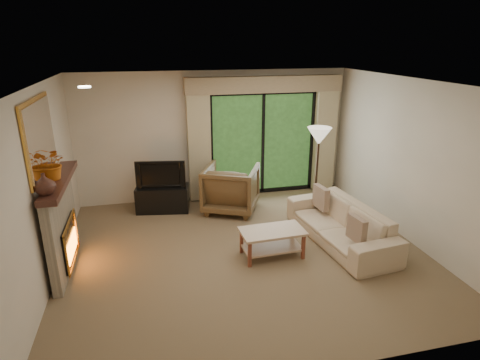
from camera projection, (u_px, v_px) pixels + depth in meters
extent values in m
plane|color=brown|center=(244.00, 252.00, 6.30)|extent=(5.50, 5.50, 0.00)
plane|color=silver|center=(245.00, 83.00, 5.44)|extent=(5.50, 5.50, 0.00)
plane|color=beige|center=(215.00, 136.00, 8.16)|extent=(5.00, 0.00, 5.00)
plane|color=beige|center=(313.00, 260.00, 3.57)|extent=(5.00, 0.00, 5.00)
plane|color=beige|center=(42.00, 189.00, 5.27)|extent=(0.00, 5.00, 5.00)
plane|color=beige|center=(410.00, 161.00, 6.47)|extent=(0.00, 5.00, 5.00)
cube|color=tan|center=(199.00, 144.00, 7.97)|extent=(0.45, 0.18, 2.35)
cube|color=tan|center=(325.00, 136.00, 8.56)|extent=(0.45, 0.18, 2.35)
cube|color=#9B8262|center=(265.00, 84.00, 7.91)|extent=(3.20, 0.24, 0.32)
cube|color=black|center=(163.00, 199.00, 7.76)|extent=(1.05, 0.61, 0.50)
imported|color=black|center=(161.00, 173.00, 7.58)|extent=(0.93, 0.28, 0.53)
imported|color=brown|center=(231.00, 188.00, 7.70)|extent=(1.30, 1.31, 0.90)
imported|color=#C4AA8A|center=(340.00, 224.00, 6.53)|extent=(1.09, 2.27, 0.64)
cube|color=brown|center=(357.00, 229.00, 5.86)|extent=(0.14, 0.38, 0.37)
cube|color=brown|center=(321.00, 197.00, 7.02)|extent=(0.15, 0.41, 0.40)
imported|color=#3F211A|center=(44.00, 184.00, 4.85)|extent=(0.30, 0.30, 0.27)
imported|color=#BA5A14|center=(52.00, 163.00, 5.34)|extent=(0.51, 0.48, 0.45)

